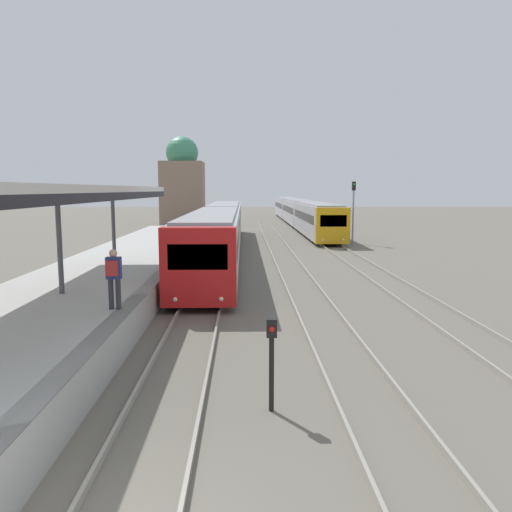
{
  "coord_description": "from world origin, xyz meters",
  "views": [
    {
      "loc": [
        1.56,
        -5.52,
        4.31
      ],
      "look_at": [
        2.06,
        14.28,
        1.66
      ],
      "focal_mm": 35.0,
      "sensor_mm": 36.0,
      "label": 1
    }
  ],
  "objects": [
    {
      "name": "signal_post_near",
      "position": [
        2.1,
        3.76,
        1.15
      ],
      "size": [
        0.2,
        0.21,
        1.85
      ],
      "color": "black",
      "rests_on": "ground_plane"
    },
    {
      "name": "signal_mast_far",
      "position": [
        10.33,
        34.13,
        3.11
      ],
      "size": [
        0.28,
        0.29,
        4.94
      ],
      "color": "gray",
      "rests_on": "ground_plane"
    },
    {
      "name": "distant_domed_building",
      "position": [
        -6.16,
        58.77,
        5.08
      ],
      "size": [
        5.29,
        5.29,
        10.94
      ],
      "color": "#89705B",
      "rests_on": "ground_plane"
    },
    {
      "name": "platform_canopy",
      "position": [
        -4.16,
        10.15,
        4.29
      ],
      "size": [
        4.0,
        16.39,
        3.39
      ],
      "color": "beige",
      "rests_on": "station_platform"
    },
    {
      "name": "train_far",
      "position": [
        8.24,
        55.44,
        1.72
      ],
      "size": [
        2.56,
        48.28,
        3.1
      ],
      "color": "gold",
      "rests_on": "ground_plane"
    },
    {
      "name": "person_on_platform",
      "position": [
        -1.98,
        7.94,
        2.03
      ],
      "size": [
        0.4,
        0.4,
        1.66
      ],
      "color": "#2D2D33",
      "rests_on": "station_platform"
    },
    {
      "name": "train_near",
      "position": [
        0.0,
        28.6,
        1.74
      ],
      "size": [
        2.64,
        34.59,
        3.15
      ],
      "color": "red",
      "rests_on": "ground_plane"
    }
  ]
}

